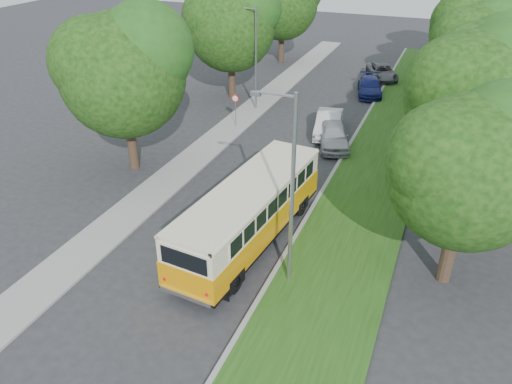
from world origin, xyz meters
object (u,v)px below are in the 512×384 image
at_px(lamppost_near, 290,188).
at_px(car_white, 329,123).
at_px(car_silver, 333,135).
at_px(car_blue, 370,87).
at_px(vintage_bus, 249,214).
at_px(lamppost_far, 255,55).
at_px(car_grey, 382,72).

relative_size(lamppost_near, car_white, 1.72).
relative_size(car_silver, car_blue, 0.98).
height_order(car_white, car_blue, car_white).
bearing_deg(lamppost_near, vintage_bus, 141.03).
relative_size(lamppost_far, car_blue, 1.62).
distance_m(lamppost_near, car_silver, 14.48).
bearing_deg(vintage_bus, car_silver, 91.80).
distance_m(lamppost_near, lamppost_far, 20.53).
xyz_separation_m(lamppost_near, car_blue, (-1.42, 25.36, -3.70)).
xyz_separation_m(lamppost_far, vintage_bus, (6.43, -16.50, -2.61)).
distance_m(lamppost_near, vintage_bus, 4.28).
height_order(car_silver, car_white, car_silver).
distance_m(car_white, car_blue, 9.62).
relative_size(lamppost_far, car_white, 1.62).
bearing_deg(lamppost_far, car_grey, 56.49).
xyz_separation_m(vintage_bus, car_grey, (1.26, 28.13, -0.85)).
xyz_separation_m(car_white, car_grey, (1.21, 14.33, -0.11)).
xyz_separation_m(lamppost_far, car_blue, (7.48, 6.86, -3.44)).
bearing_deg(car_blue, car_grey, 74.61).
relative_size(car_silver, car_grey, 0.96).
height_order(vintage_bus, car_blue, vintage_bus).
relative_size(lamppost_near, car_blue, 1.73).
xyz_separation_m(vintage_bus, car_white, (0.05, 13.80, -0.74)).
xyz_separation_m(car_silver, car_white, (-0.80, 1.86, -0.01)).
distance_m(car_silver, car_blue, 11.43).
bearing_deg(car_silver, vintage_bus, -113.24).
bearing_deg(vintage_bus, car_white, 95.70).
distance_m(lamppost_near, car_white, 16.38).
distance_m(lamppost_far, car_grey, 14.37).
bearing_deg(vintage_bus, lamppost_near, -33.05).
bearing_deg(lamppost_near, car_blue, 93.21).
bearing_deg(car_blue, car_silver, -103.76).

